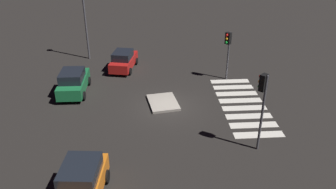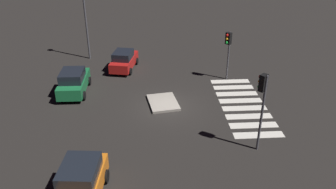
# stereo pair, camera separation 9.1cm
# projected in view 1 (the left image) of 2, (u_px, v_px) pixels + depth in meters

# --- Properties ---
(ground_plane) EXTENTS (80.00, 80.00, 0.00)m
(ground_plane) POSITION_uv_depth(u_px,v_px,m) (168.00, 107.00, 24.82)
(ground_plane) COLOR black
(traffic_island) EXTENTS (3.00, 2.44, 0.18)m
(traffic_island) POSITION_uv_depth(u_px,v_px,m) (163.00, 102.00, 25.21)
(traffic_island) COLOR gray
(traffic_island) RESTS_ON ground
(car_green) EXTENTS (4.38, 2.09, 1.89)m
(car_green) POSITION_uv_depth(u_px,v_px,m) (73.00, 82.00, 26.42)
(car_green) COLOR #196B38
(car_green) RESTS_ON ground
(car_red) EXTENTS (4.22, 2.50, 1.74)m
(car_red) POSITION_uv_depth(u_px,v_px,m) (124.00, 60.00, 30.70)
(car_red) COLOR red
(car_red) RESTS_ON ground
(car_orange) EXTENTS (4.56, 2.41, 1.93)m
(car_orange) POSITION_uv_depth(u_px,v_px,m) (81.00, 185.00, 16.15)
(car_orange) COLOR orange
(car_orange) RESTS_ON ground
(traffic_light_south) EXTENTS (0.53, 0.54, 4.75)m
(traffic_light_south) POSITION_uv_depth(u_px,v_px,m) (263.00, 94.00, 18.71)
(traffic_light_south) COLOR #47474C
(traffic_light_south) RESTS_ON ground
(traffic_light_east) EXTENTS (0.54, 0.53, 4.10)m
(traffic_light_east) POSITION_uv_depth(u_px,v_px,m) (228.00, 44.00, 27.69)
(traffic_light_east) COLOR #47474C
(traffic_light_east) RESTS_ON ground
(street_lamp) EXTENTS (0.56, 0.56, 7.71)m
(street_lamp) POSITION_uv_depth(u_px,v_px,m) (84.00, 4.00, 31.09)
(street_lamp) COLOR #47474C
(street_lamp) RESTS_ON ground
(crosswalk_near) EXTENTS (8.75, 3.20, 0.02)m
(crosswalk_near) POSITION_uv_depth(u_px,v_px,m) (242.00, 104.00, 25.14)
(crosswalk_near) COLOR silver
(crosswalk_near) RESTS_ON ground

